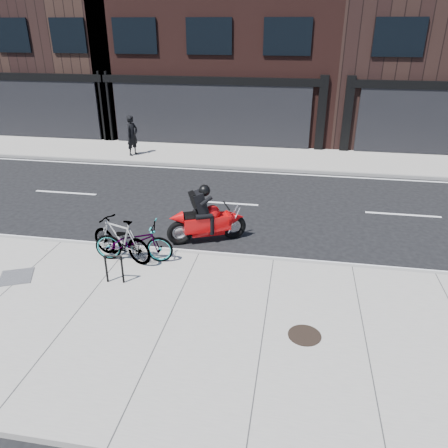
% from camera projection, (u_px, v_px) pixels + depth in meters
% --- Properties ---
extents(ground, '(120.00, 120.00, 0.00)m').
position_uv_depth(ground, '(213.00, 227.00, 13.55)').
color(ground, black).
rests_on(ground, ground).
extents(sidewalk_near, '(60.00, 6.00, 0.13)m').
position_uv_depth(sidewalk_near, '(167.00, 325.00, 9.05)').
color(sidewalk_near, gray).
rests_on(sidewalk_near, ground).
extents(sidewalk_far, '(60.00, 3.50, 0.13)m').
position_uv_depth(sidewalk_far, '(245.00, 156.00, 20.45)').
color(sidewalk_far, gray).
rests_on(sidewalk_far, ground).
extents(building_midwest, '(10.00, 10.00, 12.00)m').
position_uv_depth(building_midwest, '(61.00, 18.00, 25.87)').
color(building_midwest, black).
rests_on(building_midwest, ground).
extents(bike_rack, '(0.44, 0.08, 0.73)m').
position_uv_depth(bike_rack, '(114.00, 266.00, 10.25)').
color(bike_rack, black).
rests_on(bike_rack, sidewalk_near).
extents(bicycle_front, '(2.09, 0.87, 1.07)m').
position_uv_depth(bicycle_front, '(134.00, 241.00, 11.19)').
color(bicycle_front, gray).
rests_on(bicycle_front, sidewalk_near).
extents(bicycle_rear, '(1.99, 1.19, 1.16)m').
position_uv_depth(bicycle_rear, '(121.00, 239.00, 11.22)').
color(bicycle_rear, gray).
rests_on(bicycle_rear, sidewalk_near).
extents(motorcycle, '(2.19, 1.23, 1.74)m').
position_uv_depth(motorcycle, '(210.00, 218.00, 12.41)').
color(motorcycle, black).
rests_on(motorcycle, ground).
extents(pedestrian, '(0.65, 0.78, 1.83)m').
position_uv_depth(pedestrian, '(132.00, 135.00, 20.11)').
color(pedestrian, black).
rests_on(pedestrian, sidewalk_far).
extents(manhole_cover, '(0.76, 0.76, 0.02)m').
position_uv_depth(manhole_cover, '(305.00, 335.00, 8.64)').
color(manhole_cover, black).
rests_on(manhole_cover, sidewalk_near).
extents(utility_grate, '(0.99, 0.99, 0.02)m').
position_uv_depth(utility_grate, '(16.00, 277.00, 10.63)').
color(utility_grate, '#444446').
rests_on(utility_grate, sidewalk_near).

